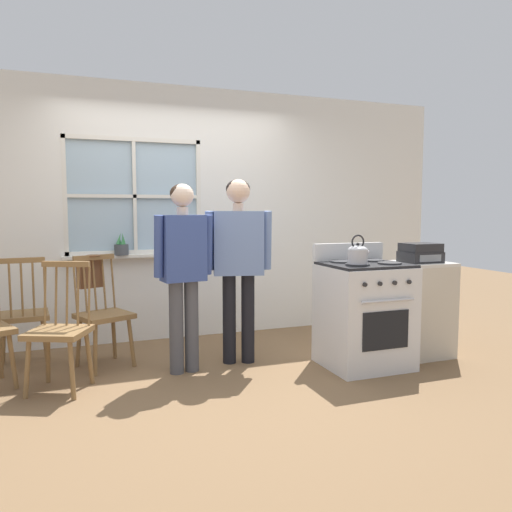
% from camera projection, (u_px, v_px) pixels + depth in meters
% --- Properties ---
extents(ground_plane, '(16.00, 16.00, 0.00)m').
position_uv_depth(ground_plane, '(211.00, 376.00, 4.18)').
color(ground_plane, brown).
extents(wall_back, '(6.40, 0.16, 2.70)m').
position_uv_depth(wall_back, '(179.00, 215.00, 5.38)').
color(wall_back, silver).
rests_on(wall_back, ground_plane).
extents(chair_by_window, '(0.54, 0.53, 0.99)m').
position_uv_depth(chair_by_window, '(103.00, 316.00, 4.42)').
color(chair_by_window, olive).
rests_on(chair_by_window, ground_plane).
extents(chair_near_wall, '(0.45, 0.43, 0.99)m').
position_uv_depth(chair_near_wall, '(23.00, 316.00, 4.39)').
color(chair_near_wall, olive).
rests_on(chair_near_wall, ground_plane).
extents(chair_near_stove, '(0.55, 0.54, 0.99)m').
position_uv_depth(chair_near_stove, '(60.00, 332.00, 3.83)').
color(chair_near_stove, olive).
rests_on(chair_near_stove, ground_plane).
extents(person_elderly_left, '(0.52, 0.25, 1.61)m').
position_uv_depth(person_elderly_left, '(183.00, 261.00, 4.21)').
color(person_elderly_left, '#4C4C51').
rests_on(person_elderly_left, ground_plane).
extents(person_teen_center, '(0.60, 0.31, 1.66)m').
position_uv_depth(person_teen_center, '(238.00, 251.00, 4.47)').
color(person_teen_center, black).
rests_on(person_teen_center, ground_plane).
extents(stove, '(0.72, 0.68, 1.08)m').
position_uv_depth(stove, '(364.00, 314.00, 4.43)').
color(stove, silver).
rests_on(stove, ground_plane).
extents(kettle, '(0.21, 0.17, 0.25)m').
position_uv_depth(kettle, '(358.00, 254.00, 4.20)').
color(kettle, '#B7B7BC').
rests_on(kettle, stove).
extents(potted_plant, '(0.14, 0.14, 0.23)m').
position_uv_depth(potted_plant, '(121.00, 248.00, 5.11)').
color(potted_plant, '#42474C').
rests_on(potted_plant, wall_back).
extents(handbag, '(0.24, 0.24, 0.31)m').
position_uv_depth(handbag, '(90.00, 273.00, 4.55)').
color(handbag, brown).
rests_on(handbag, chair_by_window).
extents(side_counter, '(0.55, 0.50, 0.90)m').
position_uv_depth(side_counter, '(417.00, 309.00, 4.77)').
color(side_counter, beige).
rests_on(side_counter, ground_plane).
extents(stereo, '(0.34, 0.29, 0.18)m').
position_uv_depth(stereo, '(420.00, 253.00, 4.70)').
color(stereo, '#232326').
rests_on(stereo, side_counter).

